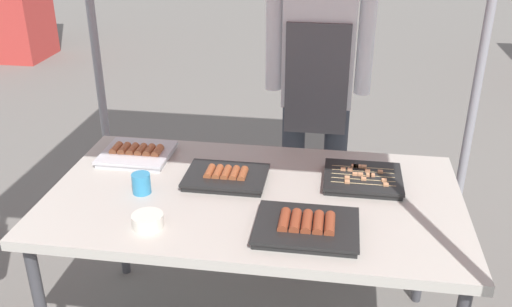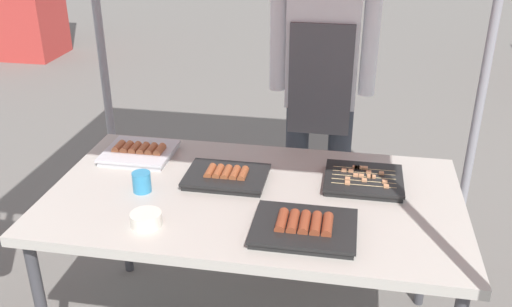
% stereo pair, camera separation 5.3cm
% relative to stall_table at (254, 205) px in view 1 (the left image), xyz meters
% --- Properties ---
extents(stall_table, '(1.60, 0.90, 0.75)m').
position_rel_stall_table_xyz_m(stall_table, '(0.00, 0.00, 0.00)').
color(stall_table, '#B7B2A8').
rests_on(stall_table, ground).
extents(tray_grilled_sausages, '(0.33, 0.24, 0.05)m').
position_rel_stall_table_xyz_m(tray_grilled_sausages, '(-0.13, 0.09, 0.07)').
color(tray_grilled_sausages, black).
rests_on(tray_grilled_sausages, stall_table).
extents(tray_meat_skewers, '(0.31, 0.28, 0.04)m').
position_rel_stall_table_xyz_m(tray_meat_skewers, '(0.42, 0.16, 0.07)').
color(tray_meat_skewers, black).
rests_on(tray_meat_skewers, stall_table).
extents(tray_pork_links, '(0.30, 0.27, 0.05)m').
position_rel_stall_table_xyz_m(tray_pork_links, '(-0.56, 0.24, 0.07)').
color(tray_pork_links, silver).
rests_on(tray_pork_links, stall_table).
extents(tray_spring_rolls, '(0.36, 0.28, 0.06)m').
position_rel_stall_table_xyz_m(tray_spring_rolls, '(0.22, -0.24, 0.07)').
color(tray_spring_rolls, black).
rests_on(tray_spring_rolls, stall_table).
extents(condiment_bowl, '(0.11, 0.11, 0.05)m').
position_rel_stall_table_xyz_m(condiment_bowl, '(-0.33, -0.29, 0.08)').
color(condiment_bowl, silver).
rests_on(condiment_bowl, stall_table).
extents(drink_cup_near_edge, '(0.07, 0.07, 0.08)m').
position_rel_stall_table_xyz_m(drink_cup_near_edge, '(-0.43, -0.06, 0.09)').
color(drink_cup_near_edge, '#338CBF').
rests_on(drink_cup_near_edge, stall_table).
extents(vendor_woman, '(0.52, 0.23, 1.68)m').
position_rel_stall_table_xyz_m(vendor_woman, '(0.19, 0.80, 0.30)').
color(vendor_woman, '#333842').
rests_on(vendor_woman, ground).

